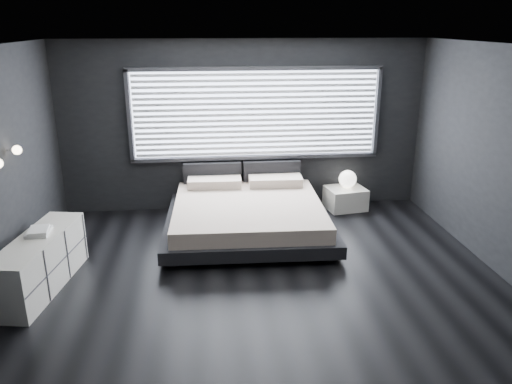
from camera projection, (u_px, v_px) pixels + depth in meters
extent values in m
plane|color=black|center=(263.00, 284.00, 6.11)|extent=(6.00, 6.00, 0.00)
plane|color=white|center=(265.00, 46.00, 5.21)|extent=(6.00, 6.00, 0.00)
cube|color=black|center=(244.00, 127.00, 8.25)|extent=(6.00, 0.04, 2.80)
cube|color=black|center=(318.00, 303.00, 3.07)|extent=(6.00, 0.04, 2.80)
cube|color=white|center=(256.00, 114.00, 8.18)|extent=(4.00, 0.02, 1.38)
cube|color=#47474C|center=(129.00, 117.00, 7.95)|extent=(0.06, 0.08, 1.48)
cube|color=#47474C|center=(377.00, 112.00, 8.36)|extent=(0.06, 0.08, 1.48)
cube|color=#47474C|center=(256.00, 68.00, 7.92)|extent=(4.14, 0.08, 0.06)
cube|color=#47474C|center=(256.00, 157.00, 8.39)|extent=(4.14, 0.08, 0.06)
cube|color=silver|center=(256.00, 115.00, 8.13)|extent=(3.94, 0.03, 1.32)
cube|color=black|center=(213.00, 177.00, 8.36)|extent=(0.96, 0.16, 0.52)
cube|color=black|center=(272.00, 176.00, 8.46)|extent=(0.96, 0.16, 0.52)
cylinder|color=silver|center=(11.00, 150.00, 5.91)|extent=(0.10, 0.02, 0.02)
sphere|color=#FFE5B7|center=(17.00, 150.00, 5.92)|extent=(0.11, 0.11, 0.11)
cube|color=black|center=(173.00, 261.00, 6.59)|extent=(0.14, 0.14, 0.09)
cube|color=black|center=(330.00, 256.00, 6.74)|extent=(0.14, 0.14, 0.09)
cube|color=black|center=(182.00, 210.00, 8.37)|extent=(0.14, 0.14, 0.09)
cube|color=black|center=(307.00, 207.00, 8.52)|extent=(0.14, 0.14, 0.09)
cube|color=black|center=(248.00, 222.00, 7.51)|extent=(2.52, 2.41, 0.18)
cube|color=#C6B09B|center=(248.00, 210.00, 7.45)|extent=(2.25, 2.25, 0.22)
cube|color=beige|center=(215.00, 182.00, 8.17)|extent=(0.88, 0.49, 0.14)
cube|color=beige|center=(275.00, 180.00, 8.24)|extent=(0.88, 0.49, 0.14)
cube|color=silver|center=(345.00, 198.00, 8.52)|extent=(0.71, 0.62, 0.37)
sphere|color=white|center=(348.00, 179.00, 8.45)|extent=(0.30, 0.30, 0.30)
cube|color=silver|center=(41.00, 263.00, 5.93)|extent=(0.73, 1.69, 0.66)
cube|color=#47474C|center=(60.00, 263.00, 5.92)|extent=(0.28, 1.60, 0.64)
cube|color=silver|center=(39.00, 232.00, 5.93)|extent=(0.26, 0.34, 0.04)
cube|color=silver|center=(39.00, 230.00, 5.90)|extent=(0.25, 0.32, 0.03)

